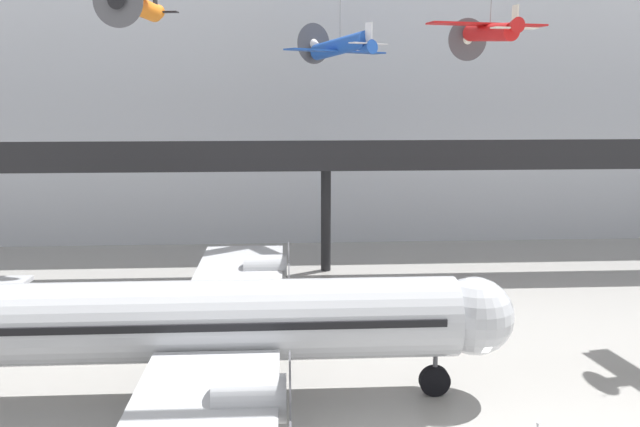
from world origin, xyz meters
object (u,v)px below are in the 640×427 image
suspended_plane_blue_trainer (340,46)px  suspended_plane_orange_highwing (138,5)px  suspended_plane_red_highwing (490,31)px  airliner_silver_main (201,322)px

suspended_plane_blue_trainer → suspended_plane_orange_highwing: suspended_plane_orange_highwing is taller
suspended_plane_blue_trainer → suspended_plane_red_highwing: suspended_plane_red_highwing is taller
airliner_silver_main → suspended_plane_red_highwing: (14.83, 10.97, 12.41)m
suspended_plane_blue_trainer → suspended_plane_red_highwing: bearing=-165.5°
suspended_plane_blue_trainer → airliner_silver_main: bearing=123.8°
suspended_plane_red_highwing → suspended_plane_orange_highwing: size_ratio=1.08×
airliner_silver_main → suspended_plane_red_highwing: size_ratio=3.92×
airliner_silver_main → suspended_plane_orange_highwing: suspended_plane_orange_highwing is taller
suspended_plane_red_highwing → suspended_plane_orange_highwing: suspended_plane_orange_highwing is taller
airliner_silver_main → suspended_plane_red_highwing: 22.24m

